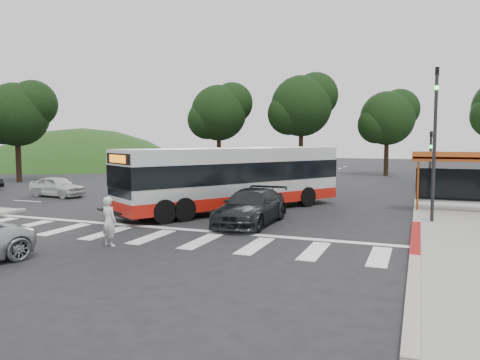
% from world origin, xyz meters
% --- Properties ---
extents(ground, '(140.00, 140.00, 0.00)m').
position_xyz_m(ground, '(0.00, 0.00, 0.00)').
color(ground, black).
rests_on(ground, ground).
extents(sidewalk_east, '(4.00, 40.00, 0.12)m').
position_xyz_m(sidewalk_east, '(11.00, 8.00, 0.06)').
color(sidewalk_east, gray).
rests_on(sidewalk_east, ground).
extents(curb_east, '(0.30, 40.00, 0.15)m').
position_xyz_m(curb_east, '(9.00, 8.00, 0.07)').
color(curb_east, '#9E9991').
rests_on(curb_east, ground).
extents(curb_east_red, '(0.32, 6.00, 0.15)m').
position_xyz_m(curb_east_red, '(9.00, -2.00, 0.08)').
color(curb_east_red, maroon).
rests_on(curb_east_red, ground).
extents(hillside_nw, '(44.00, 44.00, 10.00)m').
position_xyz_m(hillside_nw, '(-32.00, 30.00, 0.00)').
color(hillside_nw, '#1C4415').
rests_on(hillside_nw, ground).
extents(crosswalk_ladder, '(18.00, 2.60, 0.01)m').
position_xyz_m(crosswalk_ladder, '(0.00, -5.00, 0.01)').
color(crosswalk_ladder, silver).
rests_on(crosswalk_ladder, ground).
extents(bus_shelter, '(4.20, 1.60, 2.86)m').
position_xyz_m(bus_shelter, '(10.80, 5.10, 2.35)').
color(bus_shelter, '#924018').
rests_on(bus_shelter, sidewalk_east).
extents(traffic_signal_ne_tall, '(0.18, 0.37, 6.50)m').
position_xyz_m(traffic_signal_ne_tall, '(9.60, 1.49, 3.88)').
color(traffic_signal_ne_tall, black).
rests_on(traffic_signal_ne_tall, ground).
extents(traffic_signal_ne_short, '(0.18, 0.37, 4.00)m').
position_xyz_m(traffic_signal_ne_short, '(9.60, 8.49, 2.48)').
color(traffic_signal_ne_short, black).
rests_on(traffic_signal_ne_short, ground).
extents(tree_north_a, '(6.60, 6.15, 10.17)m').
position_xyz_m(tree_north_a, '(-1.92, 26.07, 6.92)').
color(tree_north_a, black).
rests_on(tree_north_a, ground).
extents(tree_north_b, '(5.72, 5.33, 8.43)m').
position_xyz_m(tree_north_b, '(6.07, 28.06, 5.66)').
color(tree_north_b, black).
rests_on(tree_north_b, ground).
extents(tree_north_c, '(6.16, 5.74, 9.30)m').
position_xyz_m(tree_north_c, '(-9.92, 24.06, 6.29)').
color(tree_north_c, black).
rests_on(tree_north_c, ground).
extents(tree_west_a, '(5.72, 5.33, 8.43)m').
position_xyz_m(tree_west_a, '(-21.93, 10.06, 5.66)').
color(tree_west_a, black).
rests_on(tree_west_a, ground).
extents(transit_bus, '(8.59, 11.65, 3.12)m').
position_xyz_m(transit_bus, '(0.44, 2.03, 1.56)').
color(transit_bus, silver).
rests_on(transit_bus, ground).
extents(pedestrian, '(0.68, 0.52, 1.66)m').
position_xyz_m(pedestrian, '(-0.56, -6.73, 0.83)').
color(pedestrian, silver).
rests_on(pedestrian, ground).
extents(dark_sedan, '(2.09, 5.03, 1.45)m').
position_xyz_m(dark_sedan, '(2.50, -1.23, 0.73)').
color(dark_sedan, black).
rests_on(dark_sedan, ground).
extents(west_car_white, '(3.89, 1.91, 1.28)m').
position_xyz_m(west_car_white, '(-11.88, 3.27, 0.64)').
color(west_car_white, silver).
rests_on(west_car_white, ground).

